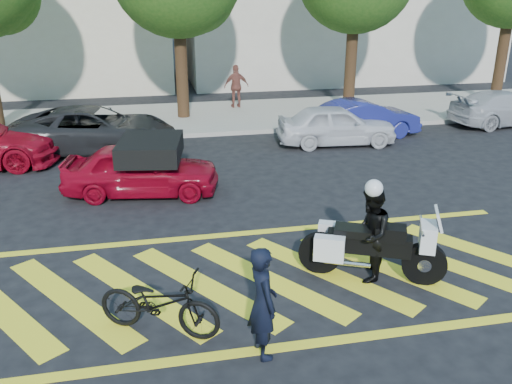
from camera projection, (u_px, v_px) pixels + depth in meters
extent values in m
plane|color=black|center=(239.00, 282.00, 9.39)|extent=(90.00, 90.00, 0.00)
cube|color=#9E998E|center=(184.00, 118.00, 20.32)|extent=(60.00, 5.00, 0.15)
cube|color=yellow|center=(0.00, 307.00, 8.66)|extent=(2.43, 3.21, 0.01)
cube|color=yellow|center=(71.00, 300.00, 8.87)|extent=(2.43, 3.21, 0.01)
cube|color=yellow|center=(140.00, 292.00, 9.07)|extent=(2.43, 3.21, 0.01)
cube|color=yellow|center=(205.00, 286.00, 9.28)|extent=(2.43, 3.21, 0.01)
cube|color=yellow|center=(267.00, 279.00, 9.49)|extent=(2.43, 3.21, 0.01)
cube|color=yellow|center=(327.00, 273.00, 9.69)|extent=(2.43, 3.21, 0.01)
cube|color=yellow|center=(385.00, 266.00, 9.90)|extent=(2.43, 3.21, 0.01)
cube|color=yellow|center=(440.00, 261.00, 10.11)|extent=(2.43, 3.21, 0.01)
cube|color=yellow|center=(492.00, 255.00, 10.31)|extent=(2.43, 3.21, 0.01)
cube|color=yellow|center=(263.00, 350.00, 7.66)|extent=(12.00, 0.20, 0.01)
cube|color=yellow|center=(223.00, 235.00, 11.13)|extent=(12.00, 0.20, 0.01)
cylinder|color=black|center=(181.00, 66.00, 19.62)|extent=(0.44, 0.44, 4.00)
cylinder|color=black|center=(351.00, 61.00, 20.84)|extent=(0.44, 0.44, 4.00)
cylinder|color=black|center=(502.00, 57.00, 22.07)|extent=(0.44, 0.44, 4.00)
imported|color=black|center=(263.00, 302.00, 7.31)|extent=(0.48, 0.65, 1.65)
imported|color=black|center=(159.00, 303.00, 7.89)|extent=(1.98, 1.43, 0.99)
cylinder|color=black|center=(320.00, 253.00, 9.60)|extent=(0.75, 0.46, 0.75)
cylinder|color=silver|center=(320.00, 253.00, 9.60)|extent=(0.28, 0.26, 0.23)
cylinder|color=black|center=(424.00, 264.00, 9.23)|extent=(0.75, 0.46, 0.75)
cylinder|color=silver|center=(424.00, 264.00, 9.23)|extent=(0.28, 0.26, 0.23)
cube|color=black|center=(369.00, 243.00, 9.32)|extent=(1.42, 0.87, 0.34)
cube|color=black|center=(391.00, 233.00, 9.17)|extent=(0.61, 0.53, 0.25)
cube|color=black|center=(353.00, 231.00, 9.31)|extent=(0.73, 0.62, 0.14)
cube|color=silver|center=(428.00, 237.00, 9.04)|extent=(0.43, 0.54, 0.46)
cube|color=silver|center=(333.00, 234.00, 9.74)|extent=(0.55, 0.40, 0.43)
cube|color=silver|center=(329.00, 249.00, 9.20)|extent=(0.55, 0.40, 0.43)
imported|color=black|center=(370.00, 234.00, 9.23)|extent=(0.93, 1.01, 1.69)
imported|color=maroon|center=(141.00, 169.00, 13.08)|extent=(3.90, 2.06, 1.26)
imported|color=black|center=(94.00, 130.00, 16.40)|extent=(5.17, 2.89, 1.37)
imported|color=silver|center=(336.00, 125.00, 17.13)|extent=(3.84, 1.80, 1.27)
imported|color=navy|center=(363.00, 119.00, 17.94)|extent=(3.91, 1.82, 1.24)
imported|color=#AAACB2|center=(505.00, 108.00, 19.54)|extent=(4.34, 2.12, 1.22)
imported|color=brown|center=(236.00, 86.00, 21.50)|extent=(1.00, 0.44, 1.68)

